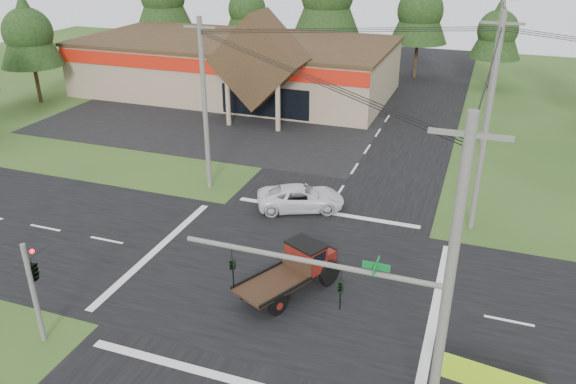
% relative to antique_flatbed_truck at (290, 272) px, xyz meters
% --- Properties ---
extents(ground, '(120.00, 120.00, 0.00)m').
position_rel_antique_flatbed_truck_xyz_m(ground, '(-0.64, 1.11, -1.07)').
color(ground, '#274719').
rests_on(ground, ground).
extents(road_ns, '(12.00, 120.00, 0.02)m').
position_rel_antique_flatbed_truck_xyz_m(road_ns, '(-0.64, 1.11, -1.06)').
color(road_ns, black).
rests_on(road_ns, ground).
extents(road_ew, '(120.00, 12.00, 0.02)m').
position_rel_antique_flatbed_truck_xyz_m(road_ew, '(-0.64, 1.11, -1.06)').
color(road_ew, black).
rests_on(road_ew, ground).
extents(parking_apron, '(28.00, 14.00, 0.02)m').
position_rel_antique_flatbed_truck_xyz_m(parking_apron, '(-14.64, 20.11, -1.05)').
color(parking_apron, black).
rests_on(parking_apron, ground).
extents(cvs_building, '(30.40, 18.20, 9.19)m').
position_rel_antique_flatbed_truck_xyz_m(cvs_building, '(-16.34, 30.67, 1.71)').
color(cvs_building, tan).
rests_on(cvs_building, ground).
extents(traffic_signal_mast, '(8.12, 0.24, 7.00)m').
position_rel_antique_flatbed_truck_xyz_m(traffic_signal_mast, '(5.18, -6.39, 3.36)').
color(traffic_signal_mast, '#595651').
rests_on(traffic_signal_mast, ground).
extents(traffic_signal_corner, '(0.53, 2.48, 4.40)m').
position_rel_antique_flatbed_truck_xyz_m(traffic_signal_corner, '(-8.14, -6.22, 2.45)').
color(traffic_signal_corner, '#595651').
rests_on(traffic_signal_corner, ground).
extents(utility_pole_nr, '(2.00, 0.30, 11.00)m').
position_rel_antique_flatbed_truck_xyz_m(utility_pole_nr, '(6.86, -6.39, 4.57)').
color(utility_pole_nr, '#595651').
rests_on(utility_pole_nr, ground).
extents(utility_pole_nw, '(2.00, 0.30, 10.50)m').
position_rel_antique_flatbed_truck_xyz_m(utility_pole_nw, '(-8.64, 9.11, 4.32)').
color(utility_pole_nw, '#595651').
rests_on(utility_pole_nw, ground).
extents(utility_pole_ne, '(2.00, 0.30, 11.50)m').
position_rel_antique_flatbed_truck_xyz_m(utility_pole_ne, '(7.36, 9.11, 4.82)').
color(utility_pole_ne, '#595651').
rests_on(utility_pole_ne, ground).
extents(utility_pole_n, '(2.00, 0.30, 11.20)m').
position_rel_antique_flatbed_truck_xyz_m(utility_pole_n, '(7.36, 23.11, 4.67)').
color(utility_pole_n, '#595651').
rests_on(utility_pole_n, ground).
extents(tree_row_b, '(5.60, 5.60, 10.10)m').
position_rel_antique_flatbed_truck_xyz_m(tree_row_b, '(-20.64, 43.11, 5.64)').
color(tree_row_b, '#332316').
rests_on(tree_row_b, ground).
extents(tree_row_d, '(6.16, 6.16, 11.11)m').
position_rel_antique_flatbed_truck_xyz_m(tree_row_d, '(-0.64, 43.11, 6.31)').
color(tree_row_d, '#332316').
rests_on(tree_row_d, ground).
extents(tree_row_e, '(5.04, 5.04, 9.09)m').
position_rel_antique_flatbed_truck_xyz_m(tree_row_e, '(7.36, 41.11, 4.96)').
color(tree_row_e, '#332316').
rests_on(tree_row_e, ground).
extents(tree_side_w, '(5.60, 5.60, 10.10)m').
position_rel_antique_flatbed_truck_xyz_m(tree_side_w, '(-32.64, 21.11, 5.64)').
color(tree_side_w, '#332316').
rests_on(tree_side_w, ground).
extents(antique_flatbed_truck, '(4.03, 5.45, 2.14)m').
position_rel_antique_flatbed_truck_xyz_m(antique_flatbed_truck, '(0.00, 0.00, 0.00)').
color(antique_flatbed_truck, '#580D0C').
rests_on(antique_flatbed_truck, ground).
extents(white_pickup, '(5.56, 4.16, 1.40)m').
position_rel_antique_flatbed_truck_xyz_m(white_pickup, '(-2.20, 8.15, -0.37)').
color(white_pickup, white).
rests_on(white_pickup, ground).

